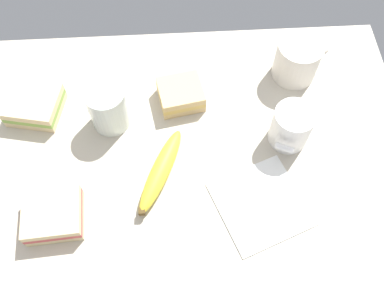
{
  "coord_description": "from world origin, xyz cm",
  "views": [
    {
      "loc": [
        -2.34,
        -40.48,
        78.82
      ],
      "look_at": [
        0.0,
        0.0,
        5.0
      ],
      "focal_mm": 40.12,
      "sensor_mm": 36.0,
      "label": 1
    }
  ],
  "objects_px": {
    "sandwich_main": "(34,105)",
    "glass_of_milk": "(108,109)",
    "sandwich_extra": "(53,215)",
    "coffee_mug_black": "(291,126)",
    "banana": "(161,171)",
    "paper_napkin": "(261,204)",
    "sandwich_side": "(181,95)",
    "coffee_mug_milky": "(297,60)"
  },
  "relations": [
    {
      "from": "coffee_mug_milky",
      "to": "banana",
      "type": "xyz_separation_m",
      "value": [
        -0.3,
        -0.23,
        -0.03
      ]
    },
    {
      "from": "coffee_mug_milky",
      "to": "sandwich_side",
      "type": "distance_m",
      "value": 0.26
    },
    {
      "from": "coffee_mug_milky",
      "to": "glass_of_milk",
      "type": "bearing_deg",
      "value": -165.64
    },
    {
      "from": "coffee_mug_black",
      "to": "glass_of_milk",
      "type": "distance_m",
      "value": 0.37
    },
    {
      "from": "sandwich_main",
      "to": "paper_napkin",
      "type": "xyz_separation_m",
      "value": [
        0.45,
        -0.24,
        -0.02
      ]
    },
    {
      "from": "coffee_mug_black",
      "to": "coffee_mug_milky",
      "type": "distance_m",
      "value": 0.17
    },
    {
      "from": "sandwich_main",
      "to": "glass_of_milk",
      "type": "height_order",
      "value": "glass_of_milk"
    },
    {
      "from": "sandwich_main",
      "to": "sandwich_extra",
      "type": "height_order",
      "value": "same"
    },
    {
      "from": "coffee_mug_black",
      "to": "banana",
      "type": "distance_m",
      "value": 0.27
    },
    {
      "from": "coffee_mug_milky",
      "to": "sandwich_extra",
      "type": "relative_size",
      "value": 1.1
    },
    {
      "from": "coffee_mug_black",
      "to": "coffee_mug_milky",
      "type": "relative_size",
      "value": 0.85
    },
    {
      "from": "sandwich_extra",
      "to": "banana",
      "type": "relative_size",
      "value": 0.58
    },
    {
      "from": "sandwich_extra",
      "to": "paper_napkin",
      "type": "distance_m",
      "value": 0.39
    },
    {
      "from": "sandwich_extra",
      "to": "glass_of_milk",
      "type": "xyz_separation_m",
      "value": [
        0.1,
        0.21,
        0.02
      ]
    },
    {
      "from": "sandwich_main",
      "to": "sandwich_extra",
      "type": "xyz_separation_m",
      "value": [
        0.06,
        -0.24,
        0.0
      ]
    },
    {
      "from": "coffee_mug_black",
      "to": "sandwich_extra",
      "type": "height_order",
      "value": "coffee_mug_black"
    },
    {
      "from": "sandwich_extra",
      "to": "sandwich_side",
      "type": "bearing_deg",
      "value": 46.17
    },
    {
      "from": "sandwich_main",
      "to": "glass_of_milk",
      "type": "xyz_separation_m",
      "value": [
        0.16,
        -0.03,
        0.02
      ]
    },
    {
      "from": "sandwich_main",
      "to": "sandwich_side",
      "type": "bearing_deg",
      "value": 1.77
    },
    {
      "from": "glass_of_milk",
      "to": "paper_napkin",
      "type": "distance_m",
      "value": 0.36
    },
    {
      "from": "banana",
      "to": "coffee_mug_black",
      "type": "bearing_deg",
      "value": 14.65
    },
    {
      "from": "banana",
      "to": "paper_napkin",
      "type": "distance_m",
      "value": 0.2
    },
    {
      "from": "sandwich_main",
      "to": "coffee_mug_black",
      "type": "bearing_deg",
      "value": -10.49
    },
    {
      "from": "sandwich_main",
      "to": "banana",
      "type": "relative_size",
      "value": 0.66
    },
    {
      "from": "sandwich_extra",
      "to": "coffee_mug_black",
      "type": "bearing_deg",
      "value": 17.95
    },
    {
      "from": "sandwich_main",
      "to": "paper_napkin",
      "type": "height_order",
      "value": "sandwich_main"
    },
    {
      "from": "coffee_mug_milky",
      "to": "sandwich_side",
      "type": "height_order",
      "value": "coffee_mug_milky"
    },
    {
      "from": "banana",
      "to": "paper_napkin",
      "type": "bearing_deg",
      "value": -21.38
    },
    {
      "from": "sandwich_side",
      "to": "banana",
      "type": "distance_m",
      "value": 0.18
    },
    {
      "from": "glass_of_milk",
      "to": "coffee_mug_black",
      "type": "bearing_deg",
      "value": -9.84
    },
    {
      "from": "glass_of_milk",
      "to": "paper_napkin",
      "type": "bearing_deg",
      "value": -35.31
    },
    {
      "from": "glass_of_milk",
      "to": "sandwich_side",
      "type": "bearing_deg",
      "value": 16.43
    },
    {
      "from": "sandwich_extra",
      "to": "banana",
      "type": "distance_m",
      "value": 0.21
    },
    {
      "from": "sandwich_main",
      "to": "banana",
      "type": "bearing_deg",
      "value": -32.24
    },
    {
      "from": "paper_napkin",
      "to": "coffee_mug_black",
      "type": "bearing_deg",
      "value": 62.69
    },
    {
      "from": "coffee_mug_milky",
      "to": "sandwich_side",
      "type": "relative_size",
      "value": 1.16
    },
    {
      "from": "banana",
      "to": "sandwich_main",
      "type": "bearing_deg",
      "value": 147.76
    },
    {
      "from": "sandwich_side",
      "to": "glass_of_milk",
      "type": "distance_m",
      "value": 0.16
    },
    {
      "from": "sandwich_side",
      "to": "coffee_mug_milky",
      "type": "bearing_deg",
      "value": 13.14
    },
    {
      "from": "sandwich_main",
      "to": "sandwich_extra",
      "type": "relative_size",
      "value": 1.13
    },
    {
      "from": "coffee_mug_milky",
      "to": "sandwich_extra",
      "type": "height_order",
      "value": "coffee_mug_milky"
    },
    {
      "from": "glass_of_milk",
      "to": "paper_napkin",
      "type": "relative_size",
      "value": 0.64
    }
  ]
}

